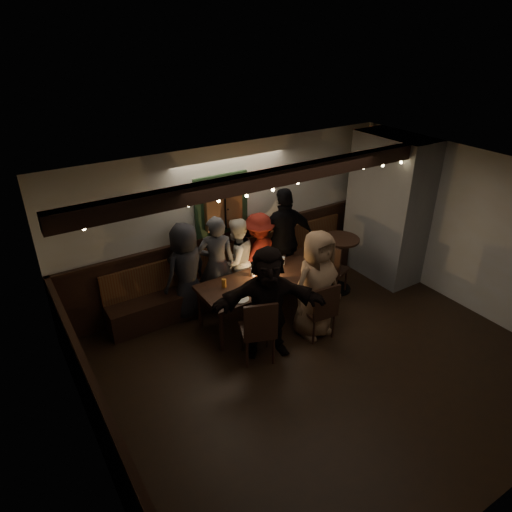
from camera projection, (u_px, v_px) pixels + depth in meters
room at (321, 242)px, 7.44m from camera, size 6.02×5.01×2.62m
dining_table at (263, 283)px, 7.08m from camera, size 2.02×0.86×0.87m
chair_near_left at (259, 328)px, 6.20m from camera, size 0.59×0.59×1.02m
chair_near_right at (322, 308)px, 6.70m from camera, size 0.47×0.47×0.94m
chair_end at (330, 267)px, 7.75m from camera, size 0.58×0.58×0.99m
high_top at (339, 258)px, 7.89m from camera, size 0.63×0.63×1.01m
person_a at (186, 271)px, 7.16m from camera, size 0.89×0.71×1.59m
person_b at (217, 264)px, 7.27m from camera, size 0.71×0.60×1.66m
person_c at (236, 260)px, 7.57m from camera, size 0.81×0.69×1.48m
person_d at (259, 254)px, 7.77m from camera, size 1.07×0.79×1.48m
person_e at (285, 240)px, 7.82m from camera, size 1.16×0.67×1.86m
person_f at (268, 302)px, 6.28m from camera, size 1.63×1.11×1.69m
person_g at (316, 285)px, 6.68m from camera, size 0.85×0.57×1.70m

